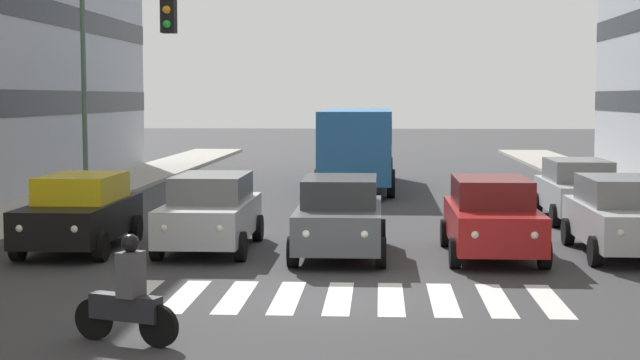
# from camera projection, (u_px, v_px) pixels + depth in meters

# --- Properties ---
(ground_plane) EXTENTS (180.00, 180.00, 0.00)m
(ground_plane) POSITION_uv_depth(u_px,v_px,m) (339.00, 298.00, 16.69)
(ground_plane) COLOR #38383A
(crosswalk_markings) EXTENTS (7.65, 2.80, 0.01)m
(crosswalk_markings) POSITION_uv_depth(u_px,v_px,m) (339.00, 298.00, 16.69)
(crosswalk_markings) COLOR silver
(crosswalk_markings) RESTS_ON ground_plane
(car_0) EXTENTS (2.02, 4.44, 1.72)m
(car_0) POSITION_uv_depth(u_px,v_px,m) (622.00, 215.00, 21.16)
(car_0) COLOR #B2B7BC
(car_0) RESTS_ON ground_plane
(car_1) EXTENTS (2.02, 4.44, 1.72)m
(car_1) POSITION_uv_depth(u_px,v_px,m) (492.00, 217.00, 20.95)
(car_1) COLOR maroon
(car_1) RESTS_ON ground_plane
(car_2) EXTENTS (2.02, 4.44, 1.72)m
(car_2) POSITION_uv_depth(u_px,v_px,m) (340.00, 216.00, 21.09)
(car_2) COLOR #474C51
(car_2) RESTS_ON ground_plane
(car_3) EXTENTS (2.02, 4.44, 1.72)m
(car_3) POSITION_uv_depth(u_px,v_px,m) (211.00, 211.00, 21.90)
(car_3) COLOR #B2B7BC
(car_3) RESTS_ON ground_plane
(car_4) EXTENTS (2.02, 4.44, 1.72)m
(car_4) POSITION_uv_depth(u_px,v_px,m) (81.00, 212.00, 21.85)
(car_4) COLOR black
(car_4) RESTS_ON ground_plane
(car_row2_0) EXTENTS (2.02, 4.44, 1.72)m
(car_row2_0) POSITION_uv_depth(u_px,v_px,m) (578.00, 189.00, 27.10)
(car_row2_0) COLOR #B2B7BC
(car_row2_0) RESTS_ON ground_plane
(bus_behind_traffic) EXTENTS (2.78, 10.50, 3.00)m
(bus_behind_traffic) POSITION_uv_depth(u_px,v_px,m) (357.00, 139.00, 36.85)
(bus_behind_traffic) COLOR #286BAD
(bus_behind_traffic) RESTS_ON ground_plane
(motorcycle_with_rider) EXTENTS (1.63, 0.68, 1.57)m
(motorcycle_with_rider) POSITION_uv_depth(u_px,v_px,m) (127.00, 299.00, 13.55)
(motorcycle_with_rider) COLOR black
(motorcycle_with_rider) RESTS_ON ground_plane
(street_lamp_right) EXTENTS (2.79, 0.28, 7.33)m
(street_lamp_right) POSITION_uv_depth(u_px,v_px,m) (97.00, 62.00, 30.67)
(street_lamp_right) COLOR #4C6B56
(street_lamp_right) RESTS_ON sidewalk_right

